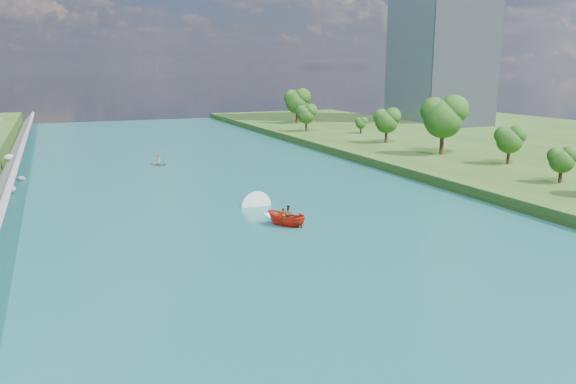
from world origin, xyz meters
name	(u,v)px	position (x,y,z in m)	size (l,w,h in m)	color
ground	(331,271)	(0.00, 0.00, 0.00)	(260.00, 260.00, 0.00)	#2D5119
river_water	(250,212)	(0.00, 20.00, 0.05)	(55.00, 240.00, 0.10)	#185B58
berm_east	(573,174)	(49.50, 20.00, 0.75)	(44.00, 240.00, 1.50)	#2D5119
office_tower	(443,15)	(82.50, 95.00, 30.00)	(22.00, 22.00, 60.00)	gray
trees_east	(432,125)	(40.10, 41.19, 6.24)	(15.40, 145.64, 11.57)	#184512
motorboat	(281,216)	(1.49, 14.41, 0.82)	(3.91, 18.99, 1.99)	red
raft	(159,163)	(-4.00, 54.79, 0.48)	(3.44, 3.43, 1.70)	#999CA1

